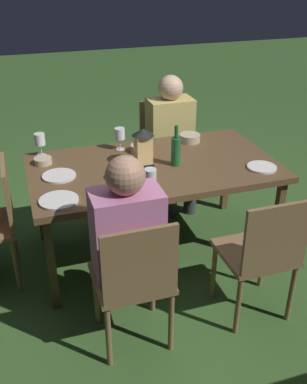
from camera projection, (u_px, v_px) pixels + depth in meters
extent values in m
plane|color=#385B28|center=(154.00, 249.00, 3.49)|extent=(16.00, 16.00, 0.00)
cube|color=brown|center=(154.00, 168.00, 3.16)|extent=(1.73, 0.97, 0.04)
cube|color=brown|center=(226.00, 174.00, 3.89)|extent=(0.05, 0.05, 0.68)
cube|color=brown|center=(39.00, 202.00, 3.46)|extent=(0.05, 0.05, 0.68)
cube|color=brown|center=(277.00, 222.00, 3.20)|extent=(0.05, 0.05, 0.68)
cube|color=brown|center=(52.00, 265.00, 2.77)|extent=(0.05, 0.05, 0.68)
cube|color=brown|center=(7.00, 193.00, 2.91)|extent=(0.03, 0.40, 0.42)
cylinder|color=brown|center=(16.00, 266.00, 2.96)|extent=(0.03, 0.03, 0.42)
cylinder|color=brown|center=(14.00, 237.00, 3.27)|extent=(0.03, 0.03, 0.42)
cube|color=brown|center=(167.00, 153.00, 4.06)|extent=(0.42, 0.40, 0.03)
cube|color=brown|center=(161.00, 122.00, 4.11)|extent=(0.40, 0.02, 0.42)
cylinder|color=brown|center=(192.00, 180.00, 4.07)|extent=(0.03, 0.03, 0.42)
cylinder|color=brown|center=(154.00, 186.00, 3.97)|extent=(0.03, 0.03, 0.42)
cylinder|color=brown|center=(179.00, 165.00, 4.36)|extent=(0.03, 0.03, 0.42)
cylinder|color=brown|center=(143.00, 170.00, 4.26)|extent=(0.03, 0.03, 0.42)
cube|color=tan|center=(170.00, 127.00, 3.88)|extent=(0.38, 0.24, 0.50)
sphere|color=#D1A889|center=(171.00, 88.00, 3.72)|extent=(0.21, 0.21, 0.21)
cylinder|color=tan|center=(185.00, 157.00, 3.90)|extent=(0.13, 0.36, 0.13)
cylinder|color=tan|center=(165.00, 160.00, 3.85)|extent=(0.13, 0.36, 0.13)
cylinder|color=#333338|center=(190.00, 189.00, 3.88)|extent=(0.11, 0.11, 0.45)
cylinder|color=#333338|center=(171.00, 192.00, 3.83)|extent=(0.11, 0.11, 0.45)
cube|color=brown|center=(255.00, 253.00, 2.71)|extent=(0.42, 0.40, 0.03)
cube|color=brown|center=(276.00, 238.00, 2.45)|extent=(0.40, 0.03, 0.42)
cylinder|color=brown|center=(214.00, 271.00, 2.91)|extent=(0.03, 0.03, 0.42)
cylinder|color=brown|center=(263.00, 261.00, 3.01)|extent=(0.03, 0.03, 0.42)
cylinder|color=brown|center=(238.00, 306.00, 2.63)|extent=(0.03, 0.03, 0.42)
cylinder|color=brown|center=(291.00, 293.00, 2.73)|extent=(0.03, 0.03, 0.42)
cube|color=brown|center=(131.00, 278.00, 2.50)|extent=(0.42, 0.40, 0.03)
cube|color=brown|center=(140.00, 265.00, 2.24)|extent=(0.40, 0.03, 0.42)
cylinder|color=brown|center=(96.00, 296.00, 2.70)|extent=(0.03, 0.03, 0.42)
cylinder|color=brown|center=(153.00, 284.00, 2.80)|extent=(0.03, 0.03, 0.42)
cylinder|color=brown|center=(108.00, 336.00, 2.42)|extent=(0.03, 0.03, 0.42)
cylinder|color=brown|center=(171.00, 322.00, 2.52)|extent=(0.03, 0.03, 0.42)
cube|color=#C675A3|center=(127.00, 233.00, 2.43)|extent=(0.38, 0.24, 0.50)
sphere|color=tan|center=(125.00, 176.00, 2.26)|extent=(0.21, 0.21, 0.21)
cylinder|color=#C675A3|center=(107.00, 256.00, 2.63)|extent=(0.13, 0.36, 0.13)
cylinder|color=#C675A3|center=(137.00, 251.00, 2.68)|extent=(0.13, 0.36, 0.13)
cylinder|color=#333338|center=(104.00, 272.00, 2.88)|extent=(0.11, 0.11, 0.45)
cylinder|color=#333338|center=(131.00, 267.00, 2.93)|extent=(0.11, 0.11, 0.45)
cube|color=black|center=(143.00, 163.00, 3.15)|extent=(0.12, 0.12, 0.01)
cube|color=#F9D17A|center=(143.00, 149.00, 3.10)|extent=(0.11, 0.11, 0.20)
cone|color=black|center=(143.00, 132.00, 3.04)|extent=(0.15, 0.15, 0.05)
cylinder|color=#1E5B2D|center=(176.00, 152.00, 3.10)|extent=(0.07, 0.07, 0.20)
cylinder|color=#1E5B2D|center=(176.00, 132.00, 3.03)|extent=(0.03, 0.03, 0.09)
cylinder|color=silver|center=(150.00, 194.00, 2.77)|extent=(0.06, 0.06, 0.00)
cylinder|color=silver|center=(150.00, 188.00, 2.75)|extent=(0.01, 0.01, 0.08)
cylinder|color=silver|center=(150.00, 176.00, 2.71)|extent=(0.08, 0.08, 0.08)
cylinder|color=maroon|center=(150.00, 179.00, 2.72)|extent=(0.07, 0.07, 0.03)
cylinder|color=silver|center=(42.00, 155.00, 3.29)|extent=(0.06, 0.06, 0.00)
cylinder|color=silver|center=(41.00, 150.00, 3.27)|extent=(0.01, 0.01, 0.08)
cylinder|color=silver|center=(40.00, 139.00, 3.24)|extent=(0.08, 0.08, 0.08)
cylinder|color=maroon|center=(40.00, 142.00, 3.25)|extent=(0.07, 0.07, 0.03)
cylinder|color=silver|center=(120.00, 149.00, 3.39)|extent=(0.06, 0.06, 0.00)
cylinder|color=silver|center=(120.00, 144.00, 3.37)|extent=(0.01, 0.01, 0.08)
cylinder|color=silver|center=(120.00, 134.00, 3.33)|extent=(0.08, 0.08, 0.08)
cylinder|color=maroon|center=(120.00, 137.00, 3.34)|extent=(0.07, 0.07, 0.03)
cylinder|color=white|center=(121.00, 176.00, 2.97)|extent=(0.21, 0.21, 0.01)
cylinder|color=silver|center=(59.00, 200.00, 2.68)|extent=(0.24, 0.24, 0.01)
cylinder|color=silver|center=(59.00, 176.00, 2.98)|extent=(0.22, 0.22, 0.01)
cylinder|color=white|center=(262.00, 167.00, 3.09)|extent=(0.20, 0.20, 0.01)
cylinder|color=#BCAD8E|center=(43.00, 161.00, 3.15)|extent=(0.13, 0.13, 0.04)
cylinder|color=#424C1E|center=(43.00, 160.00, 3.15)|extent=(0.11, 0.11, 0.01)
cylinder|color=#BCAD8E|center=(190.00, 138.00, 3.52)|extent=(0.16, 0.16, 0.06)
cylinder|color=tan|center=(190.00, 136.00, 3.51)|extent=(0.14, 0.14, 0.02)
cylinder|color=#BCAD8E|center=(141.00, 148.00, 3.34)|extent=(0.15, 0.15, 0.05)
cylinder|color=#477533|center=(140.00, 147.00, 3.34)|extent=(0.12, 0.12, 0.02)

